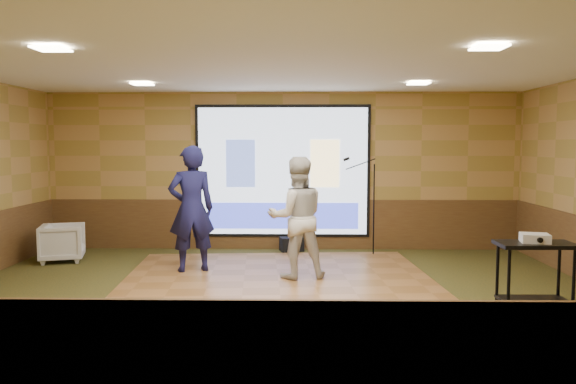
{
  "coord_description": "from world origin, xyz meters",
  "views": [
    {
      "loc": [
        0.31,
        -7.22,
        2.0
      ],
      "look_at": [
        0.15,
        1.11,
        1.3
      ],
      "focal_mm": 35.0,
      "sensor_mm": 36.0,
      "label": 1
    }
  ],
  "objects_px": {
    "mic_stand": "(370,229)",
    "duffel_bag": "(292,244)",
    "player_right": "(297,217)",
    "projector_screen": "(283,173)",
    "av_table": "(535,267)",
    "projector": "(535,238)",
    "banquet_chair": "(63,243)",
    "dance_floor": "(278,276)",
    "player_left": "(191,209)"
  },
  "relations": [
    {
      "from": "player_right",
      "to": "mic_stand",
      "type": "height_order",
      "value": "player_right"
    },
    {
      "from": "mic_stand",
      "to": "duffel_bag",
      "type": "relative_size",
      "value": 4.24
    },
    {
      "from": "projector_screen",
      "to": "player_left",
      "type": "xyz_separation_m",
      "value": [
        -1.36,
        -2.03,
        -0.46
      ]
    },
    {
      "from": "dance_floor",
      "to": "player_right",
      "type": "bearing_deg",
      "value": -28.36
    },
    {
      "from": "projector_screen",
      "to": "dance_floor",
      "type": "distance_m",
      "value": 2.7
    },
    {
      "from": "dance_floor",
      "to": "duffel_bag",
      "type": "relative_size",
      "value": 10.74
    },
    {
      "from": "av_table",
      "to": "duffel_bag",
      "type": "distance_m",
      "value": 5.02
    },
    {
      "from": "projector_screen",
      "to": "player_right",
      "type": "bearing_deg",
      "value": -83.51
    },
    {
      "from": "projector",
      "to": "duffel_bag",
      "type": "distance_m",
      "value": 5.06
    },
    {
      "from": "projector_screen",
      "to": "player_left",
      "type": "bearing_deg",
      "value": -123.89
    },
    {
      "from": "player_right",
      "to": "duffel_bag",
      "type": "xyz_separation_m",
      "value": [
        -0.1,
        2.25,
        -0.8
      ]
    },
    {
      "from": "av_table",
      "to": "player_right",
      "type": "bearing_deg",
      "value": 145.49
    },
    {
      "from": "player_right",
      "to": "player_left",
      "type": "bearing_deg",
      "value": -24.83
    },
    {
      "from": "projector",
      "to": "av_table",
      "type": "bearing_deg",
      "value": 20.32
    },
    {
      "from": "dance_floor",
      "to": "duffel_bag",
      "type": "xyz_separation_m",
      "value": [
        0.19,
        2.09,
        0.12
      ]
    },
    {
      "from": "av_table",
      "to": "mic_stand",
      "type": "height_order",
      "value": "mic_stand"
    },
    {
      "from": "projector_screen",
      "to": "av_table",
      "type": "distance_m",
      "value": 5.32
    },
    {
      "from": "dance_floor",
      "to": "player_right",
      "type": "height_order",
      "value": "player_right"
    },
    {
      "from": "av_table",
      "to": "dance_floor",
      "type": "bearing_deg",
      "value": 146.05
    },
    {
      "from": "player_right",
      "to": "projector",
      "type": "height_order",
      "value": "player_right"
    },
    {
      "from": "projector_screen",
      "to": "mic_stand",
      "type": "bearing_deg",
      "value": -21.32
    },
    {
      "from": "mic_stand",
      "to": "av_table",
      "type": "bearing_deg",
      "value": -56.79
    },
    {
      "from": "projector",
      "to": "mic_stand",
      "type": "distance_m",
      "value": 3.96
    },
    {
      "from": "player_right",
      "to": "mic_stand",
      "type": "relative_size",
      "value": 1.0
    },
    {
      "from": "dance_floor",
      "to": "banquet_chair",
      "type": "height_order",
      "value": "banquet_chair"
    },
    {
      "from": "banquet_chair",
      "to": "mic_stand",
      "type": "bearing_deg",
      "value": -99.68
    },
    {
      "from": "dance_floor",
      "to": "banquet_chair",
      "type": "distance_m",
      "value": 3.91
    },
    {
      "from": "projector_screen",
      "to": "projector",
      "type": "distance_m",
      "value": 5.27
    },
    {
      "from": "av_table",
      "to": "mic_stand",
      "type": "relative_size",
      "value": 0.5
    },
    {
      "from": "dance_floor",
      "to": "mic_stand",
      "type": "relative_size",
      "value": 2.53
    },
    {
      "from": "projector_screen",
      "to": "av_table",
      "type": "height_order",
      "value": "projector_screen"
    },
    {
      "from": "duffel_bag",
      "to": "projector",
      "type": "bearing_deg",
      "value": -55.66
    },
    {
      "from": "player_left",
      "to": "projector",
      "type": "bearing_deg",
      "value": 132.02
    },
    {
      "from": "projector",
      "to": "mic_stand",
      "type": "relative_size",
      "value": 0.17
    },
    {
      "from": "player_left",
      "to": "dance_floor",
      "type": "bearing_deg",
      "value": 149.21
    },
    {
      "from": "projector",
      "to": "player_left",
      "type": "bearing_deg",
      "value": 163.78
    },
    {
      "from": "projector",
      "to": "mic_stand",
      "type": "bearing_deg",
      "value": 122.1
    },
    {
      "from": "banquet_chair",
      "to": "projector_screen",
      "type": "bearing_deg",
      "value": -88.12
    },
    {
      "from": "banquet_chair",
      "to": "dance_floor",
      "type": "bearing_deg",
      "value": -121.89
    },
    {
      "from": "player_left",
      "to": "av_table",
      "type": "bearing_deg",
      "value": 132.1
    },
    {
      "from": "duffel_bag",
      "to": "projector_screen",
      "type": "bearing_deg",
      "value": 132.85
    },
    {
      "from": "player_right",
      "to": "av_table",
      "type": "xyz_separation_m",
      "value": [
        2.72,
        -1.87,
        -0.32
      ]
    },
    {
      "from": "duffel_bag",
      "to": "dance_floor",
      "type": "bearing_deg",
      "value": -95.07
    },
    {
      "from": "projector",
      "to": "banquet_chair",
      "type": "relative_size",
      "value": 0.43
    },
    {
      "from": "mic_stand",
      "to": "banquet_chair",
      "type": "bearing_deg",
      "value": -161.54
    },
    {
      "from": "projector_screen",
      "to": "duffel_bag",
      "type": "xyz_separation_m",
      "value": [
        0.17,
        -0.19,
        -1.34
      ]
    },
    {
      "from": "projector_screen",
      "to": "duffel_bag",
      "type": "relative_size",
      "value": 7.86
    },
    {
      "from": "player_left",
      "to": "projector_screen",
      "type": "bearing_deg",
      "value": -144.22
    },
    {
      "from": "player_right",
      "to": "banquet_chair",
      "type": "distance_m",
      "value": 4.26
    },
    {
      "from": "dance_floor",
      "to": "mic_stand",
      "type": "xyz_separation_m",
      "value": [
        1.61,
        1.65,
        0.48
      ]
    }
  ]
}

